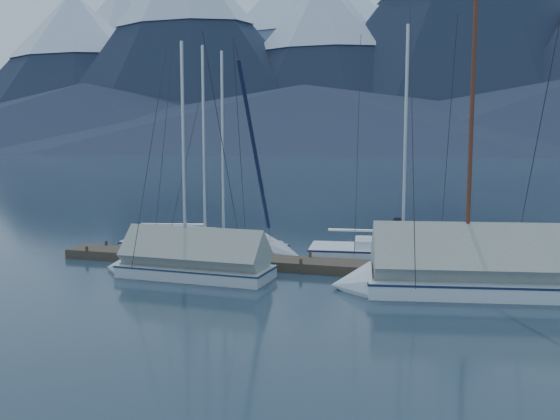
# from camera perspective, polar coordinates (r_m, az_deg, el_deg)

# --- Properties ---
(ground) EXTENTS (1000.00, 1000.00, 0.00)m
(ground) POSITION_cam_1_polar(r_m,az_deg,el_deg) (20.74, -1.59, -6.66)
(ground) COLOR #162431
(ground) RESTS_ON ground
(mountain_range) EXTENTS (877.00, 584.00, 150.50)m
(mountain_range) POSITION_cam_1_polar(r_m,az_deg,el_deg) (393.34, 16.65, 14.20)
(mountain_range) COLOR #475675
(mountain_range) RESTS_ON ground
(dock) EXTENTS (18.00, 1.50, 0.54)m
(dock) POSITION_cam_1_polar(r_m,az_deg,el_deg) (22.58, -0.00, -5.28)
(dock) COLOR #382D23
(dock) RESTS_ON ground
(mooring_posts) EXTENTS (15.12, 1.52, 0.35)m
(mooring_posts) POSITION_cam_1_polar(r_m,az_deg,el_deg) (22.68, -1.21, -4.61)
(mooring_posts) COLOR #382D23
(mooring_posts) RESTS_ON ground
(sailboat_open_left) EXTENTS (7.64, 3.66, 9.74)m
(sailboat_open_left) POSITION_cam_1_polar(r_m,az_deg,el_deg) (26.42, -6.10, -3.43)
(sailboat_open_left) COLOR silver
(sailboat_open_left) RESTS_ON ground
(sailboat_open_mid) EXTENTS (7.26, 3.26, 9.31)m
(sailboat_open_mid) POSITION_cam_1_polar(r_m,az_deg,el_deg) (25.17, -4.46, -3.93)
(sailboat_open_mid) COLOR silver
(sailboat_open_mid) RESTS_ON ground
(sailboat_open_right) EXTENTS (7.93, 3.42, 10.21)m
(sailboat_open_right) POSITION_cam_1_polar(r_m,az_deg,el_deg) (24.57, 12.98, -4.31)
(sailboat_open_right) COLOR white
(sailboat_open_right) RESTS_ON ground
(sailboat_covered_near) EXTENTS (8.62, 4.10, 10.78)m
(sailboat_covered_near) POSITION_cam_1_polar(r_m,az_deg,el_deg) (19.69, 16.95, -6.07)
(sailboat_covered_near) COLOR white
(sailboat_covered_near) RESTS_ON ground
(sailboat_covered_far) EXTENTS (6.46, 2.72, 8.96)m
(sailboat_covered_far) POSITION_cam_1_polar(r_m,az_deg,el_deg) (21.35, -9.37, -5.16)
(sailboat_covered_far) COLOR silver
(sailboat_covered_far) RESTS_ON ground
(person) EXTENTS (0.56, 0.72, 1.73)m
(person) POSITION_cam_1_polar(r_m,az_deg,el_deg) (21.64, 11.32, -2.97)
(person) COLOR black
(person) RESTS_ON dock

